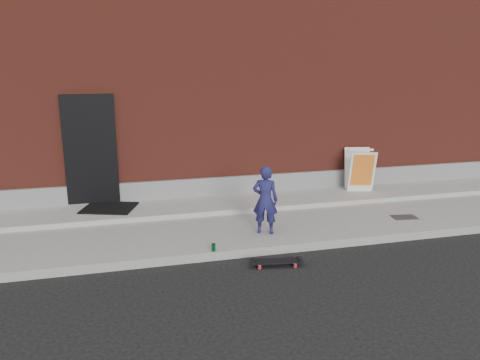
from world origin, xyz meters
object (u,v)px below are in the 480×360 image
object	(u,v)px
child	(265,200)
pizza_sign	(360,170)
skateboard	(276,262)
soda_can	(213,247)

from	to	relation	value
child	pizza_sign	size ratio (longest dim) A/B	1.27
skateboard	soda_can	world-z (taller)	soda_can
child	skateboard	world-z (taller)	child
skateboard	soda_can	size ratio (longest dim) A/B	6.53
skateboard	pizza_sign	world-z (taller)	pizza_sign
skateboard	child	bearing A→B (deg)	82.61
skateboard	soda_can	bearing A→B (deg)	152.20
soda_can	skateboard	bearing A→B (deg)	-27.80
skateboard	pizza_sign	xyz separation A→B (m)	(3.01, 2.98, 0.66)
pizza_sign	soda_can	world-z (taller)	pizza_sign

